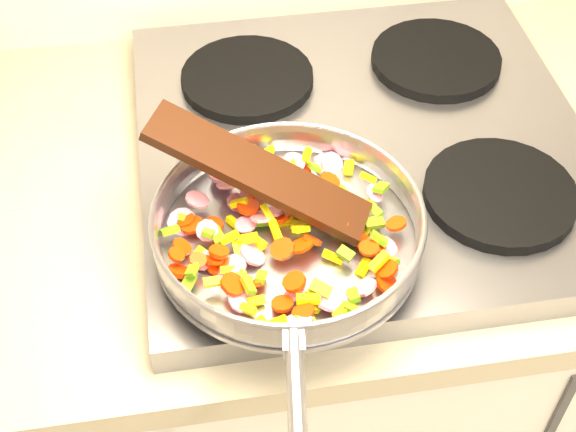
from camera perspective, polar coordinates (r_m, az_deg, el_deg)
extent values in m
cube|color=#939399|center=(1.10, 5.35, 4.89)|extent=(0.60, 0.60, 0.04)
cylinder|color=black|center=(0.96, -0.81, -0.31)|extent=(0.19, 0.19, 0.02)
cylinder|color=black|center=(1.03, 14.84, 1.54)|extent=(0.19, 0.19, 0.02)
cylinder|color=black|center=(1.17, -2.91, 9.76)|extent=(0.19, 0.19, 0.02)
cylinder|color=black|center=(1.22, 10.47, 10.90)|extent=(0.19, 0.19, 0.02)
cylinder|color=#9E9EA5|center=(0.93, 0.00, -1.71)|extent=(0.31, 0.31, 0.01)
torus|color=#9E9EA5|center=(0.91, 0.00, -0.68)|extent=(0.34, 0.34, 0.04)
torus|color=#9E9EA5|center=(0.89, 0.00, 0.17)|extent=(0.31, 0.31, 0.01)
cylinder|color=#9E9EA5|center=(0.75, 0.67, -14.25)|extent=(0.04, 0.19, 0.02)
cube|color=#9E9EA5|center=(0.80, 0.41, -8.95)|extent=(0.03, 0.03, 0.02)
cylinder|color=#F42D03|center=(0.99, -2.55, 4.50)|extent=(0.03, 0.03, 0.02)
cube|color=#FFE508|center=(0.99, 1.34, 4.34)|extent=(0.02, 0.02, 0.02)
cylinder|color=#D1144B|center=(0.92, -3.04, -0.61)|extent=(0.04, 0.04, 0.01)
cylinder|color=#F42D03|center=(0.89, 0.95, -2.11)|extent=(0.04, 0.04, 0.02)
cylinder|color=#D1144B|center=(0.90, -2.55, -2.73)|extent=(0.04, 0.04, 0.03)
cube|color=#FFE508|center=(0.94, 3.72, 0.02)|extent=(0.01, 0.02, 0.02)
cube|color=#FFE508|center=(1.00, -1.36, 4.45)|extent=(0.02, 0.02, 0.01)
cylinder|color=#D1144B|center=(0.96, -2.66, 1.06)|extent=(0.05, 0.05, 0.01)
cube|color=#5C9011|center=(0.91, -5.01, -1.40)|extent=(0.02, 0.03, 0.01)
cylinder|color=#D1144B|center=(0.86, 0.48, -5.47)|extent=(0.03, 0.03, 0.03)
cylinder|color=#F42D03|center=(0.93, -7.24, -0.32)|extent=(0.03, 0.03, 0.01)
cube|color=#FFE508|center=(0.94, 0.55, 0.59)|extent=(0.02, 0.02, 0.01)
cube|color=#FFE508|center=(0.85, -2.86, -6.64)|extent=(0.02, 0.02, 0.01)
cube|color=#FFE508|center=(0.88, -3.45, -4.56)|extent=(0.02, 0.02, 0.02)
cylinder|color=#F42D03|center=(0.88, 7.08, -3.77)|extent=(0.03, 0.03, 0.02)
cube|color=#FFE508|center=(0.95, 4.75, 1.08)|extent=(0.02, 0.02, 0.01)
cylinder|color=#D1144B|center=(0.95, -6.47, 1.18)|extent=(0.04, 0.04, 0.02)
cube|color=#FFE508|center=(0.84, 3.95, -7.24)|extent=(0.02, 0.01, 0.01)
cube|color=#FFE508|center=(0.86, 1.75, -6.15)|extent=(0.02, 0.03, 0.01)
cylinder|color=#D1144B|center=(0.86, 3.38, -5.69)|extent=(0.03, 0.03, 0.02)
cube|color=#5C9011|center=(0.90, -5.64, -1.14)|extent=(0.02, 0.02, 0.01)
cube|color=#FFE508|center=(0.86, 4.71, -5.69)|extent=(0.02, 0.02, 0.02)
cube|color=#5C9011|center=(0.85, 4.69, -5.64)|extent=(0.01, 0.02, 0.02)
cube|color=#5C9011|center=(0.97, 3.85, 1.79)|extent=(0.02, 0.02, 0.01)
cube|color=#5C9011|center=(0.87, -1.93, -4.36)|extent=(0.02, 0.02, 0.01)
cube|color=#FFE508|center=(0.93, 5.22, -0.92)|extent=(0.02, 0.02, 0.01)
cube|color=#FFE508|center=(0.99, -1.49, 4.32)|extent=(0.01, 0.02, 0.01)
cube|color=#5C9011|center=(0.95, 6.64, 2.02)|extent=(0.02, 0.03, 0.01)
cube|color=#FFE508|center=(0.94, -0.16, -0.45)|extent=(0.02, 0.01, 0.02)
cylinder|color=#F42D03|center=(0.91, -7.55, -2.18)|extent=(0.03, 0.03, 0.02)
cube|color=#5C9011|center=(0.92, 3.86, -0.85)|extent=(0.02, 0.02, 0.01)
cylinder|color=#D1144B|center=(0.98, -4.83, 2.75)|extent=(0.04, 0.04, 0.02)
cylinder|color=#F42D03|center=(0.91, 6.29, -2.01)|extent=(0.03, 0.03, 0.01)
cube|color=#5C9011|center=(0.83, 1.22, -7.53)|extent=(0.02, 0.01, 0.01)
cylinder|color=#D1144B|center=(0.94, -7.55, -0.45)|extent=(0.05, 0.05, 0.03)
cylinder|color=#F42D03|center=(0.91, 3.75, -0.75)|extent=(0.03, 0.03, 0.02)
cube|color=#FFE508|center=(0.89, -4.20, -3.86)|extent=(0.02, 0.01, 0.01)
cylinder|color=#F42D03|center=(0.89, -0.40, -2.36)|extent=(0.03, 0.03, 0.02)
cylinder|color=#F42D03|center=(0.89, -4.24, -3.56)|extent=(0.03, 0.03, 0.01)
cube|color=#5C9011|center=(0.87, -7.11, -4.74)|extent=(0.02, 0.03, 0.01)
cube|color=#5C9011|center=(0.98, 0.01, 2.34)|extent=(0.01, 0.02, 0.01)
cylinder|color=#F42D03|center=(0.90, 1.74, -1.72)|extent=(0.02, 0.03, 0.03)
cylinder|color=#D1144B|center=(0.99, -2.68, 4.26)|extent=(0.03, 0.03, 0.02)
cylinder|color=#F42D03|center=(1.00, 0.77, 3.64)|extent=(0.02, 0.02, 0.01)
cylinder|color=#F42D03|center=(0.88, 7.07, -4.81)|extent=(0.03, 0.03, 0.02)
cylinder|color=#D1144B|center=(1.00, 3.17, 3.75)|extent=(0.04, 0.04, 0.02)
cylinder|color=#F42D03|center=(0.99, 0.91, 3.12)|extent=(0.03, 0.03, 0.01)
cube|color=#FFE508|center=(0.89, 5.39, -3.66)|extent=(0.02, 0.02, 0.02)
cube|color=#5C9011|center=(0.94, -7.23, -0.25)|extent=(0.02, 0.01, 0.01)
cube|color=#FFE508|center=(0.86, -5.44, -4.69)|extent=(0.02, 0.01, 0.01)
cylinder|color=#D1144B|center=(0.90, -6.04, -3.17)|extent=(0.03, 0.03, 0.02)
cylinder|color=#F42D03|center=(0.90, -5.16, -3.51)|extent=(0.03, 0.04, 0.02)
cylinder|color=#F42D03|center=(0.88, -4.94, -2.55)|extent=(0.03, 0.03, 0.01)
cylinder|color=#D1144B|center=(0.86, -3.29, -5.99)|extent=(0.04, 0.04, 0.02)
cube|color=#FFE508|center=(0.90, -6.00, -2.72)|extent=(0.02, 0.02, 0.01)
cube|color=#FFE508|center=(0.88, 6.58, -3.72)|extent=(0.02, 0.02, 0.02)
cube|color=#FFE508|center=(0.87, -3.21, -4.50)|extent=(0.02, 0.02, 0.02)
cube|color=#FFE508|center=(0.93, -3.87, -0.46)|extent=(0.02, 0.02, 0.01)
cylinder|color=#D1144B|center=(0.96, 6.18, 1.62)|extent=(0.02, 0.03, 0.02)
cube|color=#FFE508|center=(0.90, -3.64, -2.39)|extent=(0.01, 0.02, 0.01)
cube|color=#FFE508|center=(0.84, 3.87, -6.78)|extent=(0.02, 0.02, 0.01)
cylinder|color=#F42D03|center=(0.89, -5.28, -3.11)|extent=(0.03, 0.03, 0.02)
cylinder|color=#D1144B|center=(0.97, -1.52, 2.29)|extent=(0.04, 0.04, 0.02)
cylinder|color=#F42D03|center=(0.91, 5.38, -1.85)|extent=(0.03, 0.03, 0.02)
cylinder|color=#D1144B|center=(0.82, 0.71, -7.48)|extent=(0.04, 0.04, 0.02)
cube|color=#5C9011|center=(0.90, 6.49, -1.60)|extent=(0.02, 0.02, 0.02)
cube|color=#5C9011|center=(0.91, -8.38, -1.03)|extent=(0.02, 0.02, 0.01)
cube|color=#5C9011|center=(0.98, -4.40, 3.20)|extent=(0.02, 0.02, 0.01)
cube|color=#5C9011|center=(0.89, 4.11, -2.69)|extent=(0.02, 0.02, 0.01)
cube|color=#FFE508|center=(0.93, 3.84, 1.14)|extent=(0.02, 0.03, 0.02)
cylinder|color=#F42D03|center=(0.86, -3.06, -6.09)|extent=(0.02, 0.03, 0.01)
cube|color=#FFE508|center=(0.94, -3.48, 0.95)|extent=(0.02, 0.02, 0.02)
cube|color=#5C9011|center=(0.85, -2.83, -4.95)|extent=(0.02, 0.03, 0.01)
cube|color=#5C9011|center=(0.84, 4.60, -6.64)|extent=(0.02, 0.02, 0.01)
cylinder|color=#F42D03|center=(0.93, -6.80, -0.64)|extent=(0.04, 0.04, 0.01)
cube|color=#5C9011|center=(0.93, -2.04, -0.46)|extent=(0.02, 0.02, 0.01)
cylinder|color=#F42D03|center=(0.95, -2.85, 1.27)|extent=(0.02, 0.02, 0.02)
cube|color=#FFE508|center=(0.90, -2.83, -1.62)|extent=(0.02, 0.01, 0.01)
cube|color=#FFE508|center=(0.90, 3.21, -2.92)|extent=(0.03, 0.02, 0.01)
cylinder|color=#D1144B|center=(1.00, -3.68, 3.65)|extent=(0.04, 0.03, 0.03)
cube|color=#FFE508|center=(0.84, 1.46, -5.92)|extent=(0.03, 0.02, 0.01)
cube|color=#FFE508|center=(0.84, -2.27, -7.78)|extent=(0.03, 0.02, 0.02)
cylinder|color=#F42D03|center=(0.85, 0.44, -4.69)|extent=(0.03, 0.03, 0.02)
cylinder|color=#D1144B|center=(0.97, -2.30, 3.28)|extent=(0.04, 0.04, 0.01)
cube|color=#FFE508|center=(0.86, -2.29, -6.07)|extent=(0.02, 0.02, 0.01)
cube|color=#FFE508|center=(0.98, 0.26, 3.87)|extent=(0.01, 0.03, 0.01)
cube|color=#FFE508|center=(0.91, -0.90, -1.04)|extent=(0.01, 0.03, 0.02)
cube|color=#FFE508|center=(0.98, -0.31, 2.81)|extent=(0.02, 0.02, 0.02)
cylinder|color=#F42D03|center=(0.93, -0.62, -0.04)|extent=(0.04, 0.04, 0.02)
cylinder|color=#F42D03|center=(0.93, 0.33, 1.11)|extent=(0.03, 0.03, 0.01)
cylinder|color=#F42D03|center=(0.85, -0.40, -6.26)|extent=(0.04, 0.04, 0.01)
cube|color=#FFE508|center=(0.96, 2.02, 1.16)|extent=(0.02, 0.02, 0.01)
cube|color=#5C9011|center=(0.97, 0.53, 1.98)|extent=(0.02, 0.02, 0.01)
cube|color=#FFE508|center=(0.87, 6.50, -3.23)|extent=(0.03, 0.02, 0.02)
cube|color=#FFE508|center=(0.91, -2.20, -1.84)|extent=(0.02, 0.03, 0.01)
cylinder|color=#D1144B|center=(0.92, 6.87, -2.30)|extent=(0.04, 0.04, 0.02)
cylinder|color=#F42D03|center=(0.89, 5.78, -2.29)|extent=(0.03, 0.03, 0.00)
cube|color=#FFE508|center=(0.92, -1.46, 0.19)|extent=(0.02, 0.03, 0.02)
cube|color=#5C9011|center=(0.94, 6.18, 0.47)|extent=(0.02, 0.03, 0.01)
cube|color=#FFE508|center=(0.96, 5.51, 0.83)|extent=(0.02, 0.01, 0.01)
cylinder|color=#D1144B|center=(0.92, -1.88, -0.15)|extent=(0.03, 0.03, 0.02)
cube|color=#FFE508|center=(0.90, 0.94, -0.93)|extent=(0.02, 0.02, 0.02)
cube|color=#FFE508|center=(0.93, 0.84, -0.69)|extent=(0.02, 0.01, 0.01)
cube|color=#5C9011|center=(0.89, 7.27, -3.27)|extent=(0.02, 0.02, 0.02)
cylinder|color=#D1144B|center=(0.85, 3.06, -6.35)|extent=(0.04, 0.04, 0.02)
cylinder|color=#F42D03|center=(0.88, -6.43, -3.12)|extent=(0.03, 0.03, 0.01)
cylinder|color=#F42D03|center=(0.89, -7.79, -3.90)|extent=(0.03, 0.03, 0.02)
cylinder|color=#D1144B|center=(1.01, 2.37, 3.71)|extent=(0.04, 0.05, 0.03)
cylinder|color=#D1144B|center=(0.96, -4.17, 2.33)|extent=(0.03, 0.03, 0.02)
cylinder|color=#F42D03|center=(0.84, 1.10, -6.85)|extent=(0.03, 0.03, 0.01)
cube|color=#FFE508|center=(0.90, -4.16, -1.52)|extent=(0.02, 0.02, 0.02)
cylinder|color=#D1144B|center=(0.96, -3.66, 0.96)|extent=(0.03, 0.03, 0.02)
cylinder|color=#D1144B|center=(0.87, 5.54, -5.09)|extent=(0.03, 0.03, 0.03)
cube|color=#5C9011|center=(0.85, 2.33, -5.17)|extent=(0.03, 0.02, 0.02)
cylinder|color=#F42D03|center=(0.93, -5.41, -0.68)|extent=(0.04, 0.04, 0.01)
cylinder|color=#F42D03|center=(0.89, -7.93, -2.73)|extent=(0.02, 0.02, 0.01)
cylinder|color=#F42D03|center=(0.87, -2.38, -4.82)|extent=(0.03, 0.03, 0.03)
cylinder|color=#F42D03|center=(0.93, -2.86, 0.68)|extent=(0.03, 0.03, 0.01)
cube|color=#5C9011|center=(0.92, 6.13, -0.49)|extent=(0.03, 0.02, 0.01)
cube|color=#5C9011|center=(0.87, -6.81, -3.82)|extent=(0.02, 0.02, 0.01)
cylinder|color=#D1144B|center=(0.89, -4.03, -3.73)|extent=(0.05, 0.05, 0.02)
cylinder|color=#F42D03|center=(0.86, -3.95, -4.86)|extent=(0.04, 0.04, 0.02)
cube|color=#FFE508|center=(0.93, 0.54, 1.05)|extent=(0.02, 0.02, 0.01)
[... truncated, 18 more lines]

